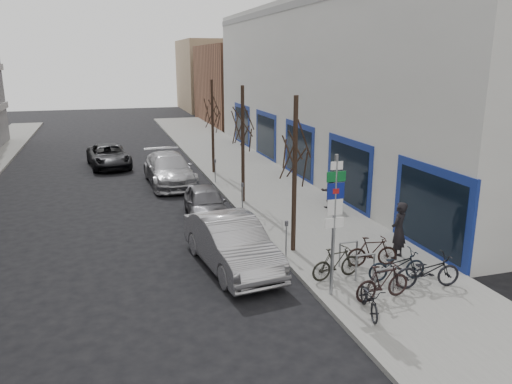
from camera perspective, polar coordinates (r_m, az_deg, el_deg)
ground at (r=13.96m, az=-0.66°, el=-13.42°), size 120.00×120.00×0.00m
sidewalk_east at (r=24.10m, az=2.88°, el=-0.83°), size 5.00×70.00×0.15m
commercial_building at (r=34.54m, az=19.69°, el=11.42°), size 20.00×32.00×10.00m
brick_building_far at (r=54.40m, az=0.59°, el=12.22°), size 12.00×14.00×8.00m
tan_building_far at (r=68.94m, az=-2.88°, el=13.21°), size 13.00×12.00×9.00m
highway_sign_pole at (r=13.80m, az=8.93°, el=-2.85°), size 0.55×0.10×4.20m
bike_rack at (r=15.55m, az=12.37°, el=-8.01°), size 0.66×2.26×0.83m
tree_near at (r=16.63m, az=4.52°, el=6.17°), size 1.80×1.80×5.50m
tree_mid at (r=22.75m, az=-1.54°, el=8.58°), size 1.80×1.80×5.50m
tree_far at (r=29.04m, az=-5.03°, el=9.93°), size 1.80×1.80×5.50m
meter_front at (r=16.82m, az=3.48°, el=-4.94°), size 0.10×0.08×1.27m
meter_mid at (r=21.81m, az=-1.56°, el=-0.23°), size 0.10×0.08×1.27m
meter_back at (r=27.00m, az=-4.69°, el=2.70°), size 0.10×0.08×1.27m
bike_near_left at (r=13.64m, az=12.86°, el=-11.59°), size 0.82×1.62×0.95m
bike_near_right at (r=14.42m, az=14.28°, el=-9.91°), size 1.80×0.70×1.07m
bike_mid_curb at (r=15.73m, az=15.81°, el=-7.79°), size 1.86×0.73×1.11m
bike_mid_inner at (r=15.45m, az=9.14°, el=-7.97°), size 1.74×0.73×1.03m
bike_far_curb at (r=15.50m, az=19.06°, el=-8.22°), size 2.04×0.87×1.20m
bike_far_inner at (r=16.56m, az=13.15°, el=-6.60°), size 1.74×0.78×1.02m
parked_car_front at (r=16.33m, az=-2.83°, el=-5.86°), size 2.39×5.26×1.67m
parked_car_mid at (r=21.36m, az=-5.76°, el=-1.24°), size 1.93×4.21×1.40m
parked_car_back at (r=27.49m, az=-9.88°, el=2.57°), size 2.55×5.81×1.66m
lane_car at (r=32.90m, az=-16.48°, el=3.98°), size 2.89×5.27×1.40m
pedestrian_near at (r=17.28m, az=15.98°, el=-4.23°), size 0.85×0.79×1.95m
pedestrian_far at (r=22.54m, az=8.37°, el=0.16°), size 0.62×0.46×1.57m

